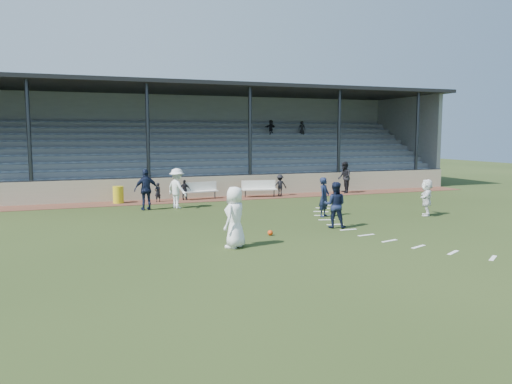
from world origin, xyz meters
The scene contains 19 objects.
ground centered at (0.00, 0.00, 0.00)m, with size 90.00×90.00×0.00m, color #283616.
cinder_track centered at (0.00, 10.50, 0.01)m, with size 34.00×2.00×0.02m, color #572F23.
retaining_wall centered at (0.00, 11.55, 0.60)m, with size 34.00×0.18×1.20m, color #C1B494.
bench_left centered at (-0.28, 10.75, 0.58)m, with size 2.04×0.74×0.95m.
bench_right centered at (3.16, 10.55, 0.58)m, with size 2.04×0.77×0.95m.
trash_bin centered at (-4.76, 10.60, 0.47)m, with size 0.56×0.56×0.89m, color yellow.
football centered at (-0.36, 0.03, 0.10)m, with size 0.20×0.20×0.20m, color #E33F0D.
player_white_lead centered at (-2.14, -1.35, 0.99)m, with size 0.97×0.63×1.98m, color white.
player_navy_lead centered at (3.42, 3.06, 0.88)m, with size 0.64×0.42×1.75m, color #131B35.
player_navy_mid centered at (2.56, 0.55, 0.90)m, with size 0.88×0.68×1.80m, color #131B35.
player_white_wing centered at (-2.18, 7.84, 0.98)m, with size 1.27×0.73×1.97m, color white.
player_navy_wing centered at (-3.69, 7.76, 0.99)m, with size 1.16×0.48×1.98m, color #131B35.
player_white_back centered at (7.88, 1.74, 0.82)m, with size 1.53×0.49×1.65m, color white.
official centered at (8.79, 10.50, 0.99)m, with size 0.94×0.73×1.94m, color black.
sub_left_near centered at (-2.73, 10.40, 0.53)m, with size 0.38×0.25×1.03m, color black.
sub_left_far centered at (-1.20, 10.63, 0.58)m, with size 0.65×0.27×1.12m, color black.
sub_right centered at (4.53, 10.68, 0.65)m, with size 0.81×0.46×1.25m, color black.
grandstand centered at (0.00, 16.26, 2.20)m, with size 34.60×9.00×6.61m.
penalty_arc centered at (4.12, 0.00, 0.01)m, with size 3.89×14.63×0.01m.
Camera 1 is at (-6.98, -16.41, 3.64)m, focal length 35.00 mm.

